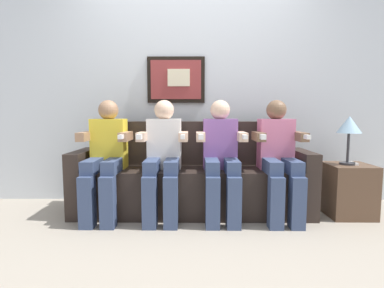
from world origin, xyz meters
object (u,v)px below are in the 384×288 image
at_px(couch, 192,181).
at_px(person_left_center, 163,154).
at_px(person_leftmost, 106,154).
at_px(side_table_right, 348,190).
at_px(person_rightmost, 279,154).
at_px(spare_remote_on_table, 353,163).
at_px(table_lamp, 349,127).
at_px(person_right_center, 221,154).

height_order(couch, person_left_center, person_left_center).
xyz_separation_m(person_leftmost, side_table_right, (2.31, 0.06, -0.36)).
height_order(person_rightmost, side_table_right, person_rightmost).
height_order(person_rightmost, spare_remote_on_table, person_rightmost).
distance_m(person_left_center, person_rightmost, 1.08).
bearing_deg(couch, table_lamp, -4.60).
bearing_deg(side_table_right, person_left_center, -178.01).
relative_size(person_right_center, table_lamp, 2.41).
xyz_separation_m(person_leftmost, person_left_center, (0.54, -0.00, 0.00)).
relative_size(person_leftmost, table_lamp, 2.41).
height_order(person_leftmost, person_right_center, same).
height_order(couch, spare_remote_on_table, couch).
xyz_separation_m(person_left_center, spare_remote_on_table, (1.80, 0.05, -0.10)).
distance_m(couch, person_left_center, 0.43).
relative_size(person_left_center, person_right_center, 1.00).
bearing_deg(person_rightmost, spare_remote_on_table, 4.32).
height_order(person_rightmost, table_lamp, person_rightmost).
distance_m(person_left_center, side_table_right, 1.81).
relative_size(person_leftmost, person_right_center, 1.00).
xyz_separation_m(person_rightmost, table_lamp, (0.67, 0.05, 0.25)).
xyz_separation_m(person_rightmost, spare_remote_on_table, (0.73, 0.05, -0.10)).
distance_m(couch, table_lamp, 1.58).
distance_m(person_left_center, spare_remote_on_table, 1.81).
bearing_deg(person_right_center, person_rightmost, 0.00).
xyz_separation_m(person_left_center, person_rightmost, (1.08, 0.00, 0.00)).
bearing_deg(spare_remote_on_table, couch, 175.77).
bearing_deg(spare_remote_on_table, person_left_center, -178.26).
distance_m(person_leftmost, spare_remote_on_table, 2.35).
xyz_separation_m(side_table_right, table_lamp, (-0.03, -0.01, 0.61)).
xyz_separation_m(person_leftmost, table_lamp, (2.28, 0.05, 0.25)).
height_order(couch, person_rightmost, person_rightmost).
height_order(person_leftmost, person_left_center, same).
bearing_deg(side_table_right, table_lamp, -155.88).
bearing_deg(person_right_center, spare_remote_on_table, 2.49).
bearing_deg(couch, side_table_right, -4.08).
relative_size(couch, person_leftmost, 2.07).
xyz_separation_m(person_leftmost, person_right_center, (1.08, -0.00, 0.00)).
distance_m(person_leftmost, person_left_center, 0.54).
relative_size(person_rightmost, side_table_right, 2.22).
bearing_deg(side_table_right, spare_remote_on_table, -10.59).
relative_size(person_rightmost, spare_remote_on_table, 8.54).
height_order(person_right_center, person_rightmost, same).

